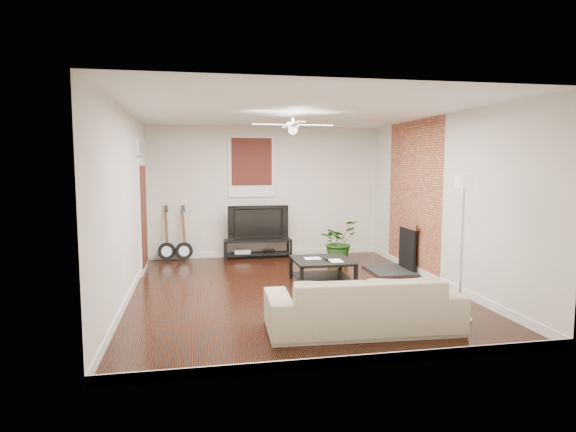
% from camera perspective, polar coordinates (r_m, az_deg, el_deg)
% --- Properties ---
extents(room, '(5.01, 6.01, 2.81)m').
position_cam_1_polar(room, '(7.61, 0.56, 1.56)').
color(room, black).
rests_on(room, ground).
extents(brick_accent, '(0.02, 2.20, 2.80)m').
position_cam_1_polar(brick_accent, '(9.35, 14.45, 2.22)').
color(brick_accent, brown).
rests_on(brick_accent, floor).
extents(fireplace, '(0.80, 1.10, 0.92)m').
position_cam_1_polar(fireplace, '(9.34, 12.70, -3.55)').
color(fireplace, black).
rests_on(fireplace, floor).
extents(window_back, '(1.00, 0.06, 1.30)m').
position_cam_1_polar(window_back, '(10.47, -4.27, 5.81)').
color(window_back, '#3C1110').
rests_on(window_back, wall_back).
extents(door_left, '(0.08, 1.00, 2.50)m').
position_cam_1_polar(door_left, '(9.41, -16.65, 1.26)').
color(door_left, white).
rests_on(door_left, wall_left).
extents(tv_stand, '(1.43, 0.38, 0.40)m').
position_cam_1_polar(tv_stand, '(10.45, -3.56, -3.83)').
color(tv_stand, black).
rests_on(tv_stand, floor).
extents(tv, '(1.28, 0.17, 0.74)m').
position_cam_1_polar(tv, '(10.39, -3.59, -0.72)').
color(tv, black).
rests_on(tv, tv_stand).
extents(coffee_table, '(0.96, 0.96, 0.40)m').
position_cam_1_polar(coffee_table, '(8.31, 4.00, -6.44)').
color(coffee_table, black).
rests_on(coffee_table, floor).
extents(sofa, '(2.35, 1.02, 0.67)m').
position_cam_1_polar(sofa, '(6.04, 8.69, -9.99)').
color(sofa, '#C4B393').
rests_on(sofa, floor).
extents(floor_lamp, '(0.33, 0.33, 1.89)m').
position_cam_1_polar(floor_lamp, '(6.56, 19.69, -3.56)').
color(floor_lamp, silver).
rests_on(floor_lamp, floor).
extents(potted_plant, '(1.03, 1.01, 0.87)m').
position_cam_1_polar(potted_plant, '(10.02, 5.92, -2.93)').
color(potted_plant, '#215719').
rests_on(potted_plant, floor).
extents(guitar_left, '(0.40, 0.31, 1.17)m').
position_cam_1_polar(guitar_left, '(10.30, -14.06, -1.97)').
color(guitar_left, black).
rests_on(guitar_left, floor).
extents(guitar_right, '(0.42, 0.34, 1.17)m').
position_cam_1_polar(guitar_right, '(10.26, -12.12, -1.96)').
color(guitar_right, black).
rests_on(guitar_right, floor).
extents(ceiling_fan, '(1.24, 1.24, 0.32)m').
position_cam_1_polar(ceiling_fan, '(7.61, 0.57, 10.60)').
color(ceiling_fan, white).
rests_on(ceiling_fan, ceiling).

